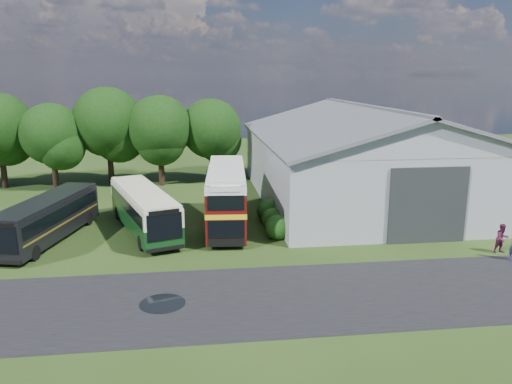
{
  "coord_description": "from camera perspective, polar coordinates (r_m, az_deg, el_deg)",
  "views": [
    {
      "loc": [
        0.17,
        -25.33,
        10.65
      ],
      "look_at": [
        4.4,
        8.0,
        2.76
      ],
      "focal_mm": 35.0,
      "sensor_mm": 36.0,
      "label": 1
    }
  ],
  "objects": [
    {
      "name": "bus_green_single",
      "position": [
        35.39,
        -12.72,
        -1.95
      ],
      "size": [
        5.8,
        11.05,
        2.98
      ],
      "rotation": [
        0.0,
        0.0,
        0.32
      ],
      "color": "black",
      "rests_on": "ground"
    },
    {
      "name": "tree_right_a",
      "position": [
        49.48,
        -10.96,
        7.23
      ],
      "size": [
        6.26,
        6.26,
        8.83
      ],
      "color": "black",
      "rests_on": "ground"
    },
    {
      "name": "puddle",
      "position": [
        24.79,
        -10.64,
        -12.46
      ],
      "size": [
        2.2,
        2.2,
        0.01
      ],
      "primitive_type": "cylinder",
      "color": "black",
      "rests_on": "ground"
    },
    {
      "name": "bus_dark_single",
      "position": [
        35.43,
        -22.68,
        -2.79
      ],
      "size": [
        4.75,
        10.51,
        2.82
      ],
      "rotation": [
        0.0,
        0.0,
        -0.24
      ],
      "color": "black",
      "rests_on": "ground"
    },
    {
      "name": "shrub_back",
      "position": [
        37.29,
        1.44,
        -3.37
      ],
      "size": [
        1.8,
        1.8,
        1.8
      ],
      "primitive_type": "sphere",
      "color": "#194714",
      "rests_on": "ground"
    },
    {
      "name": "storage_shed",
      "position": [
        44.37,
        12.42,
        4.51
      ],
      "size": [
        18.8,
        24.8,
        8.15
      ],
      "color": "gray",
      "rests_on": "ground"
    },
    {
      "name": "shrub_mid",
      "position": [
        35.4,
        1.93,
        -4.29
      ],
      "size": [
        1.6,
        1.6,
        1.6
      ],
      "primitive_type": "sphere",
      "color": "#194714",
      "rests_on": "ground"
    },
    {
      "name": "ground",
      "position": [
        27.47,
        -7.13,
        -9.69
      ],
      "size": [
        120.0,
        120.0,
        0.0
      ],
      "primitive_type": "plane",
      "color": "#1C3310",
      "rests_on": "ground"
    },
    {
      "name": "bus_maroon_double",
      "position": [
        35.42,
        -3.39,
        -0.61
      ],
      "size": [
        3.37,
        10.39,
        4.4
      ],
      "rotation": [
        0.0,
        0.0,
        -0.08
      ],
      "color": "black",
      "rests_on": "ground"
    },
    {
      "name": "asphalt_road",
      "position": [
        24.9,
        -0.02,
        -12.1
      ],
      "size": [
        60.0,
        8.0,
        0.02
      ],
      "primitive_type": "cube",
      "color": "black",
      "rests_on": "ground"
    },
    {
      "name": "tree_right_b",
      "position": [
        50.23,
        -5.15,
        7.22
      ],
      "size": [
        5.98,
        5.98,
        8.45
      ],
      "color": "black",
      "rests_on": "ground"
    },
    {
      "name": "tree_mid",
      "position": [
        50.98,
        -16.58,
        7.66
      ],
      "size": [
        6.8,
        6.8,
        9.6
      ],
      "color": "black",
      "rests_on": "ground"
    },
    {
      "name": "tree_left_b",
      "position": [
        50.86,
        -22.33,
        6.15
      ],
      "size": [
        5.78,
        5.78,
        8.16
      ],
      "color": "black",
      "rests_on": "ground"
    },
    {
      "name": "shrub_front",
      "position": [
        33.53,
        2.47,
        -5.31
      ],
      "size": [
        1.7,
        1.7,
        1.7
      ],
      "primitive_type": "sphere",
      "color": "#194714",
      "rests_on": "ground"
    },
    {
      "name": "visitor_b",
      "position": [
        34.03,
        26.31,
        -4.81
      ],
      "size": [
        0.96,
        0.79,
        1.83
      ],
      "primitive_type": "imported",
      "rotation": [
        0.0,
        0.0,
        0.11
      ],
      "color": "#47162F",
      "rests_on": "ground"
    }
  ]
}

